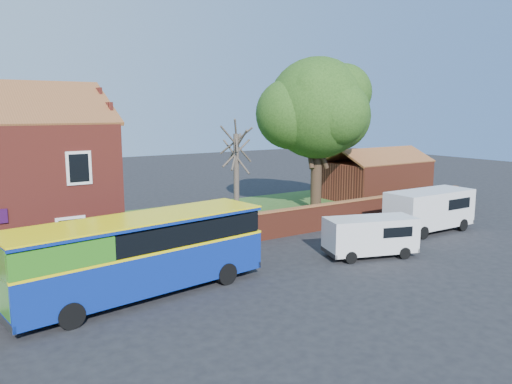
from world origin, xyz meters
TOP-DOWN VIEW (x-y plane):
  - ground at (0.00, 0.00)m, footprint 120.00×120.00m
  - grass_strip at (13.00, 13.00)m, footprint 26.00×12.00m
  - boundary_wall at (13.00, 7.00)m, footprint 22.00×0.38m
  - outbuilding at (22.00, 13.00)m, footprint 8.20×5.06m
  - bus at (-2.37, 2.66)m, footprint 10.41×3.87m
  - van_near at (9.24, 1.50)m, footprint 4.77×3.09m
  - van_far at (16.02, 3.24)m, footprint 5.62×2.41m
  - large_tree at (14.36, 11.74)m, footprint 8.83×6.99m
  - bare_tree at (6.66, 9.89)m, footprint 2.36×2.81m

SIDE VIEW (x-z plane):
  - ground at x=0.00m, z-range 0.00..0.00m
  - grass_strip at x=13.00m, z-range 0.00..0.04m
  - boundary_wall at x=13.00m, z-range 0.01..1.61m
  - van_near at x=9.24m, z-range 0.11..2.06m
  - van_far at x=16.02m, z-range 0.15..2.60m
  - outbuilding at x=22.00m, z-range -0.48..3.69m
  - bus at x=-2.37m, z-range 0.21..3.31m
  - bare_tree at x=6.66m, z-range 0.08..6.38m
  - large_tree at x=14.36m, z-range 1.67..12.44m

